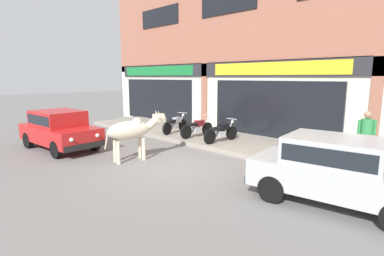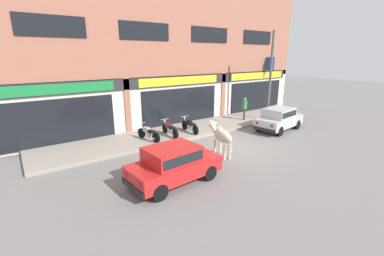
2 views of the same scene
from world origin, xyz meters
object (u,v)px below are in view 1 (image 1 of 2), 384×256
(motorcycle_1, at_px, (197,128))
(motorcycle_2, at_px, (221,132))
(cow, at_px, (132,130))
(car_1, at_px, (59,128))
(pedestrian, at_px, (366,133))
(car_0, at_px, (336,167))
(motorcycle_0, at_px, (175,124))

(motorcycle_1, height_order, motorcycle_2, same)
(motorcycle_1, xyz_separation_m, motorcycle_2, (1.37, -0.06, 0.00))
(cow, distance_m, car_1, 3.46)
(motorcycle_1, height_order, pedestrian, pedestrian)
(motorcycle_2, height_order, pedestrian, pedestrian)
(cow, relative_size, pedestrian, 1.33)
(car_0, bearing_deg, motorcycle_2, 154.21)
(cow, distance_m, motorcycle_2, 3.75)
(car_1, bearing_deg, pedestrian, 28.76)
(motorcycle_0, relative_size, motorcycle_1, 0.99)
(car_1, distance_m, motorcycle_0, 4.90)
(cow, relative_size, car_1, 0.58)
(motorcycle_1, bearing_deg, car_0, -21.37)
(motorcycle_1, distance_m, motorcycle_2, 1.37)
(cow, xyz_separation_m, motorcycle_2, (0.72, 3.66, -0.45))
(motorcycle_1, bearing_deg, pedestrian, 1.92)
(motorcycle_2, bearing_deg, motorcycle_1, 177.58)
(cow, height_order, motorcycle_0, cow)
(motorcycle_0, bearing_deg, cow, -61.24)
(cow, height_order, pedestrian, pedestrian)
(motorcycle_0, bearing_deg, motorcycle_2, -0.83)
(motorcycle_1, bearing_deg, car_1, -119.18)
(motorcycle_1, bearing_deg, motorcycle_0, -179.25)
(car_0, relative_size, motorcycle_0, 2.10)
(cow, distance_m, motorcycle_1, 3.80)
(motorcycle_2, relative_size, pedestrian, 1.13)
(motorcycle_0, bearing_deg, motorcycle_1, 0.75)
(car_0, relative_size, motorcycle_2, 2.07)
(car_1, bearing_deg, motorcycle_2, 49.36)
(car_1, distance_m, pedestrian, 10.31)
(motorcycle_1, relative_size, pedestrian, 1.13)
(motorcycle_0, bearing_deg, pedestrian, 1.71)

